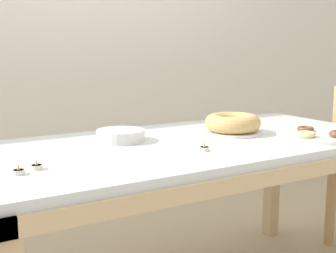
{
  "coord_description": "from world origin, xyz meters",
  "views": [
    {
      "loc": [
        -1.12,
        -1.66,
        1.16
      ],
      "look_at": [
        -0.08,
        0.06,
        0.82
      ],
      "focal_mm": 50.0,
      "sensor_mm": 36.0,
      "label": 1
    }
  ],
  "objects_px": {
    "plate_stack": "(121,135)",
    "tealight_left_edge": "(37,167)",
    "tealight_near_cakes": "(18,172)",
    "tealight_centre": "(252,117)",
    "pastry_platter": "(319,135)",
    "tealight_near_front": "(204,148)",
    "cake_chocolate_round": "(233,124)"
  },
  "relations": [
    {
      "from": "tealight_near_front",
      "to": "pastry_platter",
      "type": "bearing_deg",
      "value": -4.02
    },
    {
      "from": "tealight_near_cakes",
      "to": "tealight_centre",
      "type": "relative_size",
      "value": 1.0
    },
    {
      "from": "pastry_platter",
      "to": "plate_stack",
      "type": "xyz_separation_m",
      "value": [
        -0.8,
        0.38,
        0.01
      ]
    },
    {
      "from": "plate_stack",
      "to": "tealight_near_cakes",
      "type": "distance_m",
      "value": 0.6
    },
    {
      "from": "tealight_left_edge",
      "to": "pastry_platter",
      "type": "bearing_deg",
      "value": -4.72
    },
    {
      "from": "cake_chocolate_round",
      "to": "plate_stack",
      "type": "bearing_deg",
      "value": 168.58
    },
    {
      "from": "tealight_near_cakes",
      "to": "tealight_near_front",
      "type": "distance_m",
      "value": 0.71
    },
    {
      "from": "plate_stack",
      "to": "tealight_near_cakes",
      "type": "relative_size",
      "value": 5.25
    },
    {
      "from": "tealight_centre",
      "to": "tealight_near_front",
      "type": "distance_m",
      "value": 0.86
    },
    {
      "from": "plate_stack",
      "to": "tealight_left_edge",
      "type": "height_order",
      "value": "plate_stack"
    },
    {
      "from": "cake_chocolate_round",
      "to": "tealight_near_front",
      "type": "height_order",
      "value": "cake_chocolate_round"
    },
    {
      "from": "cake_chocolate_round",
      "to": "tealight_left_edge",
      "type": "bearing_deg",
      "value": -169.86
    },
    {
      "from": "cake_chocolate_round",
      "to": "tealight_centre",
      "type": "bearing_deg",
      "value": 37.27
    },
    {
      "from": "cake_chocolate_round",
      "to": "plate_stack",
      "type": "xyz_separation_m",
      "value": [
        -0.53,
        0.11,
        -0.02
      ]
    },
    {
      "from": "tealight_centre",
      "to": "tealight_near_front",
      "type": "xyz_separation_m",
      "value": [
        -0.69,
        -0.51,
        0.0
      ]
    },
    {
      "from": "pastry_platter",
      "to": "plate_stack",
      "type": "distance_m",
      "value": 0.89
    },
    {
      "from": "plate_stack",
      "to": "tealight_left_edge",
      "type": "bearing_deg",
      "value": -147.64
    },
    {
      "from": "plate_stack",
      "to": "tealight_centre",
      "type": "bearing_deg",
      "value": 10.8
    },
    {
      "from": "tealight_left_edge",
      "to": "plate_stack",
      "type": "bearing_deg",
      "value": 32.36
    },
    {
      "from": "tealight_left_edge",
      "to": "tealight_near_cakes",
      "type": "bearing_deg",
      "value": -154.75
    },
    {
      "from": "cake_chocolate_round",
      "to": "plate_stack",
      "type": "relative_size",
      "value": 1.33
    },
    {
      "from": "tealight_near_cakes",
      "to": "tealight_centre",
      "type": "xyz_separation_m",
      "value": [
        1.4,
        0.48,
        0.0
      ]
    },
    {
      "from": "tealight_centre",
      "to": "cake_chocolate_round",
      "type": "bearing_deg",
      "value": -142.73
    },
    {
      "from": "cake_chocolate_round",
      "to": "tealight_centre",
      "type": "relative_size",
      "value": 6.98
    },
    {
      "from": "tealight_left_edge",
      "to": "tealight_centre",
      "type": "bearing_deg",
      "value": 18.65
    },
    {
      "from": "pastry_platter",
      "to": "tealight_left_edge",
      "type": "height_order",
      "value": "pastry_platter"
    },
    {
      "from": "tealight_near_cakes",
      "to": "tealight_centre",
      "type": "height_order",
      "value": "same"
    },
    {
      "from": "plate_stack",
      "to": "cake_chocolate_round",
      "type": "bearing_deg",
      "value": -11.42
    },
    {
      "from": "pastry_platter",
      "to": "tealight_near_front",
      "type": "relative_size",
      "value": 9.25
    },
    {
      "from": "plate_stack",
      "to": "tealight_near_front",
      "type": "height_order",
      "value": "plate_stack"
    },
    {
      "from": "tealight_centre",
      "to": "tealight_near_cakes",
      "type": "bearing_deg",
      "value": -161.02
    },
    {
      "from": "pastry_platter",
      "to": "tealight_near_cakes",
      "type": "relative_size",
      "value": 9.25
    }
  ]
}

